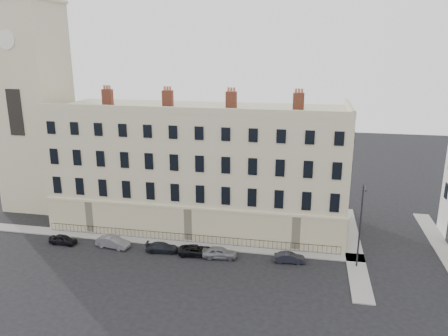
# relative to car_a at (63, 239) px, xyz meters

# --- Properties ---
(ground) EXTENTS (160.00, 160.00, 0.00)m
(ground) POSITION_rel_car_a_xyz_m (20.07, -2.20, -0.56)
(ground) COLOR black
(ground) RESTS_ON ground
(terrace) EXTENTS (36.22, 12.22, 17.00)m
(terrace) POSITION_rel_car_a_xyz_m (14.10, 9.77, 6.94)
(terrace) COLOR beige
(terrace) RESTS_ON ground
(church_tower) EXTENTS (8.00, 8.13, 44.00)m
(church_tower) POSITION_rel_car_a_xyz_m (-9.93, 11.80, 18.10)
(church_tower) COLOR beige
(church_tower) RESTS_ON ground
(pavement_terrace) EXTENTS (48.00, 2.00, 0.12)m
(pavement_terrace) POSITION_rel_car_a_xyz_m (10.07, 2.80, -0.50)
(pavement_terrace) COLOR gray
(pavement_terrace) RESTS_ON ground
(pavement_east_return) EXTENTS (2.00, 24.00, 0.12)m
(pavement_east_return) POSITION_rel_car_a_xyz_m (33.07, 5.80, -0.50)
(pavement_east_return) COLOR gray
(pavement_east_return) RESTS_ON ground
(pavement_adjacent) EXTENTS (2.00, 20.00, 0.12)m
(pavement_adjacent) POSITION_rel_car_a_xyz_m (43.07, 7.80, -0.50)
(pavement_adjacent) COLOR gray
(pavement_adjacent) RESTS_ON ground
(railings) EXTENTS (35.00, 0.04, 0.96)m
(railings) POSITION_rel_car_a_xyz_m (14.07, 3.20, -0.01)
(railings) COLOR black
(railings) RESTS_ON ground
(car_a) EXTENTS (3.33, 1.45, 1.12)m
(car_a) POSITION_rel_car_a_xyz_m (0.00, 0.00, 0.00)
(car_a) COLOR black
(car_a) RESTS_ON ground
(car_b) EXTENTS (4.08, 1.93, 1.29)m
(car_b) POSITION_rel_car_a_xyz_m (6.10, 0.30, 0.09)
(car_b) COLOR slate
(car_b) RESTS_ON ground
(car_c) EXTENTS (3.82, 1.90, 1.07)m
(car_c) POSITION_rel_car_a_xyz_m (12.00, 0.29, -0.02)
(car_c) COLOR black
(car_c) RESTS_ON ground
(car_d) EXTENTS (4.12, 2.19, 1.10)m
(car_d) POSITION_rel_car_a_xyz_m (15.97, 0.26, -0.01)
(car_d) COLOR black
(car_d) RESTS_ON ground
(car_e) EXTENTS (3.89, 1.86, 1.28)m
(car_e) POSITION_rel_car_a_xyz_m (18.61, 0.09, 0.08)
(car_e) COLOR slate
(car_e) RESTS_ON ground
(car_f) EXTENTS (3.36, 1.44, 1.08)m
(car_f) POSITION_rel_car_a_xyz_m (26.11, 0.55, -0.02)
(car_f) COLOR black
(car_f) RESTS_ON ground
(streetlamp) EXTENTS (0.23, 1.99, 9.17)m
(streetlamp) POSITION_rel_car_a_xyz_m (33.04, 0.75, 4.53)
(streetlamp) COLOR #2B2B30
(streetlamp) RESTS_ON ground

